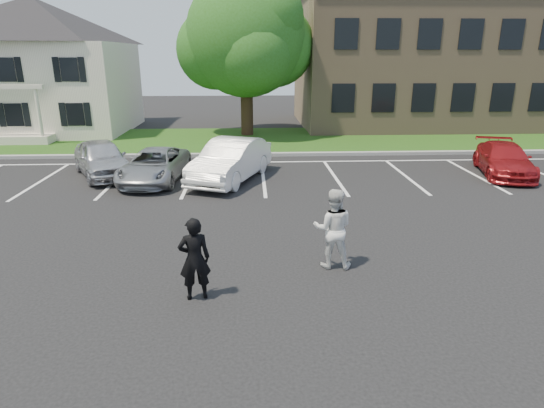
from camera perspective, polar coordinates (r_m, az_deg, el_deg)
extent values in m
plane|color=black|center=(10.10, 0.28, -8.54)|extent=(90.00, 90.00, 0.00)
cube|color=gray|center=(21.48, -1.42, 6.24)|extent=(40.00, 0.30, 0.15)
cube|color=#144211|center=(25.41, -1.64, 8.04)|extent=(44.00, 8.00, 0.08)
cube|color=white|center=(19.30, -26.91, 2.63)|extent=(0.12, 5.20, 0.01)
cube|color=white|center=(18.33, -18.90, 2.91)|extent=(0.12, 5.20, 0.01)
cube|color=white|center=(17.75, -10.18, 3.14)|extent=(0.12, 5.20, 0.01)
cube|color=white|center=(17.61, -1.10, 3.30)|extent=(0.12, 5.20, 0.01)
cube|color=white|center=(17.91, 7.91, 3.38)|extent=(0.12, 5.20, 0.01)
cube|color=white|center=(18.62, 16.43, 3.38)|extent=(0.12, 5.20, 0.01)
cube|color=white|center=(19.72, 24.15, 3.32)|extent=(0.12, 5.20, 0.01)
cube|color=white|center=(21.13, 30.96, 3.21)|extent=(0.12, 5.20, 0.01)
cube|color=white|center=(20.31, 2.64, 5.32)|extent=(34.00, 0.12, 0.01)
cube|color=beige|center=(31.65, -26.77, 12.86)|extent=(10.00, 8.00, 5.20)
pyramid|color=black|center=(31.64, -27.81, 19.67)|extent=(10.30, 8.24, 2.40)
cube|color=beige|center=(28.03, -29.49, 7.10)|extent=(4.00, 1.60, 0.50)
cylinder|color=beige|center=(26.61, -27.11, 9.40)|extent=(0.18, 0.18, 2.70)
cube|color=beige|center=(27.20, -30.96, 12.50)|extent=(4.20, 0.25, 0.20)
cube|color=black|center=(28.11, -29.65, 9.70)|extent=(0.90, 0.06, 1.20)
cube|color=black|center=(27.95, -30.40, 14.34)|extent=(0.90, 0.06, 1.20)
cube|color=black|center=(28.41, -30.83, 9.58)|extent=(0.32, 0.05, 1.25)
cube|color=black|center=(27.83, -28.44, 9.82)|extent=(0.32, 0.05, 1.25)
cube|color=#8F7657|center=(34.22, 23.22, 15.95)|extent=(22.00, 10.00, 8.00)
cube|color=black|center=(26.61, 8.93, 12.99)|extent=(1.30, 0.06, 1.60)
cube|color=black|center=(26.52, 9.32, 20.32)|extent=(1.30, 0.06, 1.60)
cube|color=black|center=(27.16, 13.81, 12.80)|extent=(1.30, 0.06, 1.60)
cube|color=black|center=(27.08, 14.39, 19.96)|extent=(1.30, 0.06, 1.60)
cube|color=black|center=(27.89, 18.46, 12.53)|extent=(1.30, 0.06, 1.60)
cube|color=black|center=(27.81, 19.20, 19.49)|extent=(1.30, 0.06, 1.60)
cube|color=black|center=(28.78, 22.84, 12.21)|extent=(1.30, 0.06, 1.60)
cube|color=black|center=(28.71, 23.71, 18.93)|extent=(1.30, 0.06, 1.60)
cube|color=black|center=(29.83, 26.91, 11.84)|extent=(1.30, 0.06, 1.60)
cube|color=black|center=(29.76, 27.89, 18.31)|extent=(1.30, 0.06, 1.60)
cube|color=black|center=(31.01, 30.69, 11.45)|extent=(1.30, 0.06, 1.60)
cylinder|color=black|center=(26.81, -3.17, 11.93)|extent=(0.70, 0.70, 3.20)
sphere|color=#265715|center=(26.66, -3.32, 20.29)|extent=(6.60, 6.60, 6.60)
sphere|color=#265715|center=(27.39, 0.26, 19.21)|extent=(4.60, 4.60, 4.60)
sphere|color=#265715|center=(27.11, -7.08, 18.67)|extent=(4.40, 4.40, 4.40)
sphere|color=#265715|center=(25.15, -2.35, 18.37)|extent=(4.00, 4.00, 4.00)
sphere|color=#265715|center=(28.28, -4.61, 20.75)|extent=(4.20, 4.20, 4.20)
sphere|color=#265715|center=(25.83, -0.50, 22.38)|extent=(3.80, 3.80, 3.80)
imported|color=black|center=(8.87, -9.70, -6.81)|extent=(0.68, 0.52, 1.67)
imported|color=silver|center=(10.11, 7.66, -3.07)|extent=(0.98, 0.81, 1.81)
imported|color=silver|center=(18.98, -20.59, 5.39)|extent=(3.41, 4.41, 1.40)
imported|color=#9B9DA1|center=(17.63, -14.52, 4.70)|extent=(2.39, 4.44, 1.19)
imported|color=white|center=(17.19, -5.20, 5.47)|extent=(3.24, 4.93, 1.54)
imported|color=maroon|center=(20.18, 27.09, 4.99)|extent=(2.74, 4.50, 1.22)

